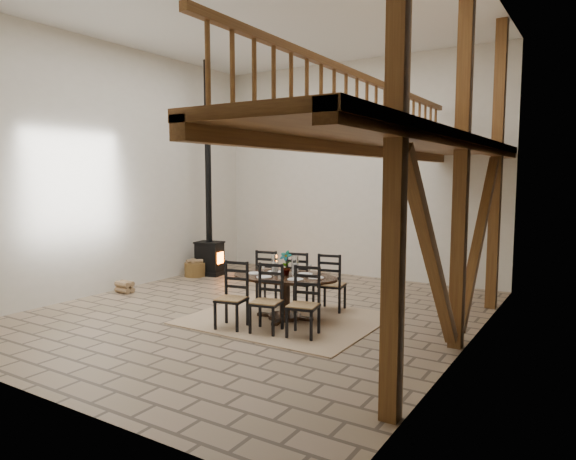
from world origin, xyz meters
The scene contains 7 objects.
ground centered at (0.00, 0.00, 0.00)m, with size 8.00×8.00×0.00m, color gray.
room_shell centered at (1.19, 0.00, 3.01)m, with size 7.02×8.02×5.01m.
rug centered at (0.64, -0.09, 0.01)m, with size 3.00×2.50×0.02m, color tan.
dining_table centered at (0.64, -0.08, 0.39)m, with size 1.95×2.24×1.14m.
wood_stove centered at (-2.93, 2.20, 1.14)m, with size 0.69×0.58×5.00m.
log_basket centered at (-3.11, 1.89, 0.18)m, with size 0.50×0.50×0.41m.
log_stack centered at (-3.14, -0.17, 0.12)m, with size 0.36×0.25×0.24m.
Camera 1 is at (5.06, -7.06, 2.35)m, focal length 32.00 mm.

